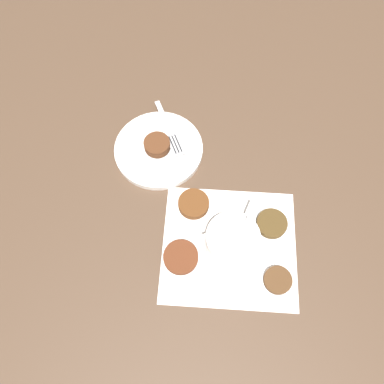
% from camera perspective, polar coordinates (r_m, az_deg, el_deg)
% --- Properties ---
extents(ground_plane, '(4.00, 4.00, 0.00)m').
position_cam_1_polar(ground_plane, '(0.81, 7.38, -8.35)').
color(ground_plane, '#4C3828').
extents(napkin, '(0.29, 0.27, 0.00)m').
position_cam_1_polar(napkin, '(0.80, 5.69, -8.15)').
color(napkin, white).
rests_on(napkin, ground_plane).
extents(sauce_bowl, '(0.12, 0.12, 0.11)m').
position_cam_1_polar(sauce_bowl, '(0.77, 6.02, -7.64)').
color(sauce_bowl, white).
rests_on(sauce_bowl, napkin).
extents(fritter_0, '(0.06, 0.06, 0.01)m').
position_cam_1_polar(fritter_0, '(0.79, 12.93, -12.96)').
color(fritter_0, '#4D321C').
rests_on(fritter_0, napkin).
extents(fritter_1, '(0.07, 0.07, 0.02)m').
position_cam_1_polar(fritter_1, '(0.82, 0.25, -1.83)').
color(fritter_1, '#5A3318').
rests_on(fritter_1, napkin).
extents(fritter_2, '(0.07, 0.07, 0.01)m').
position_cam_1_polar(fritter_2, '(0.78, -1.72, -9.90)').
color(fritter_2, '#582C18').
rests_on(fritter_2, napkin).
extents(fritter_3, '(0.07, 0.07, 0.01)m').
position_cam_1_polar(fritter_3, '(0.82, 12.05, -4.73)').
color(fritter_3, '#47351A').
rests_on(fritter_3, napkin).
extents(serving_plate, '(0.21, 0.21, 0.02)m').
position_cam_1_polar(serving_plate, '(0.89, -5.10, 6.58)').
color(serving_plate, white).
rests_on(serving_plate, ground_plane).
extents(fritter_on_plate, '(0.06, 0.06, 0.02)m').
position_cam_1_polar(fritter_on_plate, '(0.87, -5.35, 7.19)').
color(fritter_on_plate, '#512D19').
rests_on(fritter_on_plate, serving_plate).
extents(fork, '(0.09, 0.16, 0.00)m').
position_cam_1_polar(fork, '(0.90, -3.26, 8.88)').
color(fork, silver).
rests_on(fork, serving_plate).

